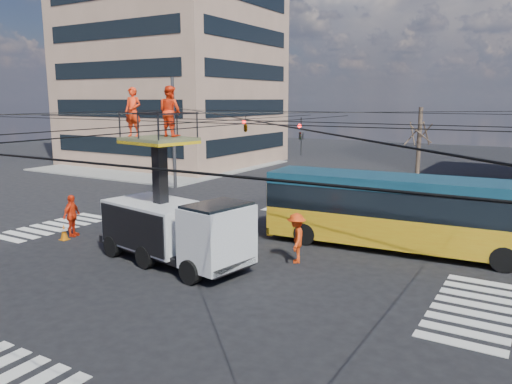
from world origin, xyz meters
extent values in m
plane|color=black|center=(0.00, 0.00, 0.00)|extent=(120.00, 120.00, 0.00)
cube|color=slate|center=(-21.00, 21.00, 0.06)|extent=(18.00, 18.00, 0.12)
cube|color=#816452|center=(-22.00, 24.00, 15.00)|extent=(18.00, 16.00, 30.00)
cube|color=black|center=(-22.00, 16.00, 2.33)|extent=(15.30, 0.12, 1.50)
cube|color=black|center=(-13.00, 24.00, 2.33)|extent=(0.12, 13.60, 1.50)
cube|color=black|center=(-22.00, 16.00, 5.67)|extent=(15.30, 0.12, 1.50)
cube|color=black|center=(-13.00, 24.00, 5.67)|extent=(0.12, 13.60, 1.50)
cube|color=black|center=(-22.00, 16.00, 9.00)|extent=(15.30, 0.12, 1.50)
cube|color=black|center=(-13.00, 24.00, 9.00)|extent=(0.12, 13.60, 1.50)
cube|color=black|center=(-22.00, 16.00, 12.33)|extent=(15.30, 0.12, 1.50)
cube|color=black|center=(-13.00, 24.00, 12.33)|extent=(0.12, 13.60, 1.50)
cylinder|color=#2D2D30|center=(-12.00, 12.00, 4.00)|extent=(0.24, 0.24, 8.00)
cylinder|color=black|center=(0.00, 12.00, 5.70)|extent=(24.00, 0.03, 0.03)
cylinder|color=black|center=(-12.00, 0.00, 5.70)|extent=(0.03, 24.00, 0.03)
cylinder|color=black|center=(0.00, 0.00, 5.90)|extent=(24.02, 24.02, 0.03)
cylinder|color=black|center=(0.00, 0.00, 5.90)|extent=(24.02, 24.02, 0.03)
cylinder|color=black|center=(0.00, -1.20, 5.60)|extent=(24.00, 0.03, 0.03)
cylinder|color=black|center=(0.00, 1.20, 5.60)|extent=(24.00, 0.03, 0.03)
cylinder|color=black|center=(-1.20, 0.00, 5.50)|extent=(0.03, 24.00, 0.03)
cylinder|color=black|center=(1.20, 0.00, 5.50)|extent=(0.03, 24.00, 0.03)
imported|color=black|center=(2.50, 3.00, 5.10)|extent=(0.16, 0.20, 1.00)
imported|color=black|center=(-1.50, 5.00, 5.35)|extent=(0.26, 1.24, 0.50)
cylinder|color=#382B21|center=(5.00, 13.50, 3.00)|extent=(0.24, 0.24, 6.00)
cube|color=black|center=(-1.07, -1.28, 0.55)|extent=(7.28, 3.40, 0.30)
cube|color=silver|center=(1.49, -1.74, 1.55)|extent=(2.19, 2.68, 2.20)
cube|color=black|center=(1.49, -1.74, 2.35)|extent=(1.98, 2.55, 0.80)
cube|color=silver|center=(-1.96, -1.12, 1.45)|extent=(4.57, 3.20, 1.80)
cylinder|color=black|center=(1.09, -2.83, 0.45)|extent=(0.95, 0.50, 0.90)
cylinder|color=black|center=(1.49, -0.57, 0.45)|extent=(0.95, 0.50, 0.90)
cylinder|color=black|center=(-1.47, -2.38, 0.45)|extent=(0.95, 0.50, 0.90)
cylinder|color=black|center=(-1.07, -0.11, 0.45)|extent=(0.95, 0.50, 0.90)
cylinder|color=black|center=(-3.64, -1.99, 0.45)|extent=(0.95, 0.50, 0.90)
cylinder|color=black|center=(-3.23, 0.27, 0.45)|extent=(0.95, 0.50, 0.90)
cube|color=black|center=(-1.66, -1.17, 3.16)|extent=(0.52, 0.52, 3.51)
cube|color=#414529|center=(-1.66, -1.17, 4.91)|extent=(2.93, 2.52, 0.12)
cube|color=yellow|center=(-1.66, -1.17, 4.79)|extent=(2.93, 2.52, 0.12)
imported|color=red|center=(-2.85, -1.30, 5.95)|extent=(0.79, 0.59, 1.95)
imported|color=red|center=(-1.51, -0.63, 5.97)|extent=(1.05, 0.86, 2.00)
cube|color=orange|center=(6.69, 5.12, 0.95)|extent=(12.49, 3.49, 1.30)
cube|color=black|center=(6.69, 5.12, 2.15)|extent=(12.48, 3.44, 1.10)
cube|color=#0E2E3E|center=(6.69, 5.12, 2.95)|extent=(12.49, 3.49, 0.50)
cube|color=orange|center=(0.64, 4.68, 1.60)|extent=(0.43, 2.48, 2.80)
cube|color=black|center=(0.59, 4.68, 0.45)|extent=(0.34, 2.60, 0.30)
cube|color=gold|center=(0.74, 4.69, 2.85)|extent=(0.22, 1.60, 0.35)
cylinder|color=black|center=(2.47, 3.63, 0.50)|extent=(1.02, 0.37, 1.00)
cylinder|color=black|center=(2.30, 5.99, 0.50)|extent=(1.02, 0.37, 1.00)
cylinder|color=black|center=(10.46, 4.21, 0.50)|extent=(1.02, 0.37, 1.00)
cylinder|color=black|center=(10.29, 6.57, 0.50)|extent=(1.02, 0.37, 1.00)
cone|color=#D16808|center=(-7.50, -1.37, 0.38)|extent=(0.36, 0.36, 0.75)
imported|color=red|center=(-7.67, -0.74, 1.00)|extent=(0.79, 1.26, 2.00)
imported|color=#FF4210|center=(3.21, 1.24, 1.00)|extent=(1.23, 1.49, 2.01)
camera|label=1|loc=(11.66, -16.05, 6.45)|focal=35.00mm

